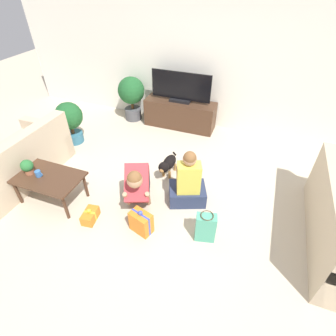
# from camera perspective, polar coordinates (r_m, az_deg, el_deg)

# --- Properties ---
(ground_plane) EXTENTS (16.00, 16.00, 0.00)m
(ground_plane) POSITION_cam_1_polar(r_m,az_deg,el_deg) (3.85, -1.68, -8.33)
(ground_plane) COLOR beige
(wall_back) EXTENTS (8.40, 0.06, 2.60)m
(wall_back) POSITION_cam_1_polar(r_m,az_deg,el_deg) (5.37, 9.46, 21.75)
(wall_back) COLOR white
(wall_back) RESTS_ON ground_plane
(sofa_left) EXTENTS (0.94, 1.90, 0.85)m
(sofa_left) POSITION_cam_1_polar(r_m,az_deg,el_deg) (4.75, -30.81, 0.47)
(sofa_left) COLOR #C6B293
(sofa_left) RESTS_ON ground_plane
(coffee_table) EXTENTS (0.95, 0.58, 0.44)m
(coffee_table) POSITION_cam_1_polar(r_m,az_deg,el_deg) (4.05, -24.62, -2.22)
(coffee_table) COLOR #472D1E
(coffee_table) RESTS_ON ground_plane
(tv_console) EXTENTS (1.46, 0.45, 0.56)m
(tv_console) POSITION_cam_1_polar(r_m,az_deg,el_deg) (5.60, 2.62, 11.65)
(tv_console) COLOR #472D1E
(tv_console) RESTS_ON ground_plane
(tv) EXTENTS (1.21, 0.20, 0.59)m
(tv) POSITION_cam_1_polar(r_m,az_deg,el_deg) (5.38, 2.79, 16.81)
(tv) COLOR black
(tv) RESTS_ON tv_console
(potted_plant_back_left) EXTENTS (0.56, 0.56, 0.94)m
(potted_plant_back_left) POSITION_cam_1_polar(r_m,az_deg,el_deg) (5.83, -7.95, 15.63)
(potted_plant_back_left) COLOR #4C4C51
(potted_plant_back_left) RESTS_ON ground_plane
(potted_plant_corner_left) EXTENTS (0.50, 0.50, 0.80)m
(potted_plant_corner_left) POSITION_cam_1_polar(r_m,az_deg,el_deg) (5.29, -20.64, 9.87)
(potted_plant_corner_left) COLOR #336B84
(potted_plant_corner_left) RESTS_ON ground_plane
(person_kneeling) EXTENTS (0.58, 0.84, 0.80)m
(person_kneeling) POSITION_cam_1_polar(r_m,az_deg,el_deg) (3.68, -6.57, -3.50)
(person_kneeling) COLOR #23232D
(person_kneeling) RESTS_ON ground_plane
(person_sitting) EXTENTS (0.63, 0.60, 0.90)m
(person_sitting) POSITION_cam_1_polar(r_m,az_deg,el_deg) (3.72, 4.35, -3.59)
(person_sitting) COLOR #283351
(person_sitting) RESTS_ON ground_plane
(dog) EXTENTS (0.20, 0.58, 0.36)m
(dog) POSITION_cam_1_polar(r_m,az_deg,el_deg) (4.22, -0.04, 0.87)
(dog) COLOR black
(dog) RESTS_ON ground_plane
(gift_box_a) EXTENTS (0.33, 0.25, 0.36)m
(gift_box_a) POSITION_cam_1_polar(r_m,az_deg,el_deg) (3.46, -5.86, -11.64)
(gift_box_a) COLOR orange
(gift_box_a) RESTS_ON ground_plane
(gift_box_b) EXTENTS (0.20, 0.30, 0.20)m
(gift_box_b) POSITION_cam_1_polar(r_m,az_deg,el_deg) (3.78, -16.57, -9.91)
(gift_box_b) COLOR orange
(gift_box_b) RESTS_ON ground_plane
(gift_bag_a) EXTENTS (0.27, 0.19, 0.43)m
(gift_bag_a) POSITION_cam_1_polar(r_m,az_deg,el_deg) (3.36, 8.17, -12.67)
(gift_bag_a) COLOR #4CA384
(gift_bag_a) RESTS_ON ground_plane
(mug) EXTENTS (0.12, 0.08, 0.09)m
(mug) POSITION_cam_1_polar(r_m,az_deg,el_deg) (4.05, -26.40, -1.11)
(mug) COLOR #386BAD
(mug) RESTS_ON coffee_table
(tabletop_plant) EXTENTS (0.17, 0.17, 0.22)m
(tabletop_plant) POSITION_cam_1_polar(r_m,az_deg,el_deg) (4.12, -28.32, 0.29)
(tabletop_plant) COLOR #A36042
(tabletop_plant) RESTS_ON coffee_table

